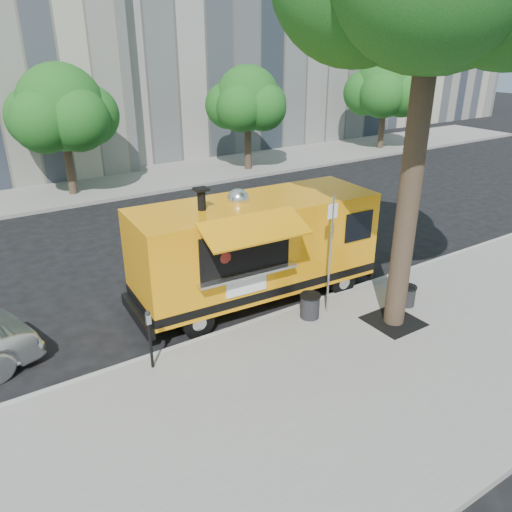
{
  "coord_description": "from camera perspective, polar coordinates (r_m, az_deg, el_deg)",
  "views": [
    {
      "loc": [
        -5.89,
        -9.75,
        6.41
      ],
      "look_at": [
        0.45,
        0.0,
        1.37
      ],
      "focal_mm": 35.0,
      "sensor_mm": 36.0,
      "label": 1
    }
  ],
  "objects": [
    {
      "name": "far_tree_c",
      "position": [
        26.29,
        -0.96,
        17.54
      ],
      "size": [
        3.24,
        3.24,
        5.21
      ],
      "color": "#33261C",
      "rests_on": "far_sidewalk"
    },
    {
      "name": "trash_bin_left",
      "position": [
        12.29,
        6.19,
        -5.6
      ],
      "size": [
        0.51,
        0.51,
        0.61
      ],
      "color": "black",
      "rests_on": "sidewalk"
    },
    {
      "name": "building_right",
      "position": [
        49.3,
        15.13,
        24.55
      ],
      "size": [
        16.0,
        12.0,
        16.0
      ],
      "primitive_type": "cube",
      "color": "beige",
      "rests_on": "ground"
    },
    {
      "name": "food_truck",
      "position": [
        12.79,
        -0.09,
        1.02
      ],
      "size": [
        6.73,
        3.24,
        3.27
      ],
      "rotation": [
        0.0,
        0.0,
        -0.06
      ],
      "color": "#FE9D0D",
      "rests_on": "ground"
    },
    {
      "name": "sign_post",
      "position": [
        11.98,
        8.49,
        0.77
      ],
      "size": [
        0.28,
        0.06,
        3.0
      ],
      "color": "silver",
      "rests_on": "sidewalk"
    },
    {
      "name": "far_sidewalk",
      "position": [
        24.81,
        -18.31,
        7.44
      ],
      "size": [
        60.0,
        5.0,
        0.15
      ],
      "primitive_type": "cube",
      "color": "gray",
      "rests_on": "ground"
    },
    {
      "name": "tree_well",
      "position": [
        12.63,
        15.41,
        -7.2
      ],
      "size": [
        1.2,
        1.2,
        0.02
      ],
      "primitive_type": "cube",
      "color": "black",
      "rests_on": "sidewalk"
    },
    {
      "name": "trash_bin_right",
      "position": [
        13.34,
        16.89,
        -4.27
      ],
      "size": [
        0.45,
        0.45,
        0.54
      ],
      "color": "black",
      "rests_on": "sidewalk"
    },
    {
      "name": "curb",
      "position": [
        12.36,
        0.62,
        -7.42
      ],
      "size": [
        60.0,
        0.14,
        0.16
      ],
      "primitive_type": "cube",
      "color": "#999993",
      "rests_on": "ground"
    },
    {
      "name": "far_tree_d",
      "position": [
        32.82,
        14.6,
        18.32
      ],
      "size": [
        3.78,
        3.78,
        5.64
      ],
      "color": "#33261C",
      "rests_on": "far_sidewalk"
    },
    {
      "name": "parking_meter",
      "position": [
        10.41,
        -12.08,
        -8.58
      ],
      "size": [
        0.11,
        0.11,
        1.33
      ],
      "color": "black",
      "rests_on": "sidewalk"
    },
    {
      "name": "ground",
      "position": [
        13.07,
        -1.65,
        -5.95
      ],
      "size": [
        120.0,
        120.0,
        0.0
      ],
      "primitive_type": "plane",
      "color": "black",
      "rests_on": "ground"
    },
    {
      "name": "far_tree_b",
      "position": [
        23.13,
        -21.4,
        15.5
      ],
      "size": [
        3.6,
        3.6,
        5.5
      ],
      "color": "#33261C",
      "rests_on": "far_sidewalk"
    },
    {
      "name": "sidewalk",
      "position": [
        10.39,
        10.34,
        -14.6
      ],
      "size": [
        60.0,
        6.0,
        0.15
      ],
      "primitive_type": "cube",
      "color": "gray",
      "rests_on": "ground"
    }
  ]
}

